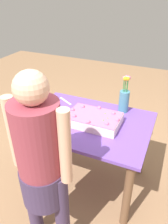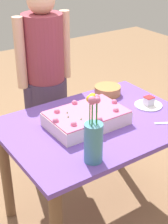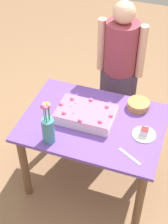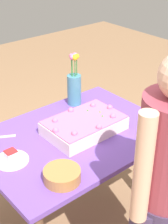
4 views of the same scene
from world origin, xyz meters
name	(u,v)px [view 3 (image 3 of 4)]	position (x,y,z in m)	size (l,w,h in m)	color
ground_plane	(92,178)	(0.00, 0.00, 0.00)	(8.00, 8.00, 0.00)	#966F4D
dining_table	(93,133)	(0.00, 0.00, 0.62)	(1.16, 0.83, 0.76)	#6E48B0
sheet_cake	(86,114)	(-0.07, 0.02, 0.81)	(0.47, 0.31, 0.11)	white
serving_plate_with_slice	(144,133)	(0.42, -0.01, 0.78)	(0.19, 0.19, 0.07)	white
cake_knife	(130,156)	(0.37, -0.27, 0.76)	(0.21, 0.02, 0.00)	silver
flower_vase	(48,128)	(-0.26, -0.31, 0.90)	(0.10, 0.10, 0.37)	teal
fruit_bowl	(138,105)	(0.31, 0.29, 0.79)	(0.19, 0.19, 0.06)	#B67A40
person_standing	(120,65)	(0.03, 0.72, 0.85)	(0.45, 0.31, 1.49)	#433456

